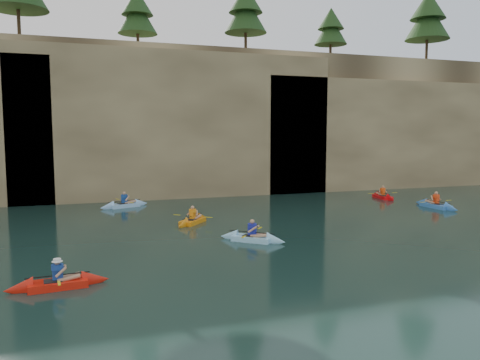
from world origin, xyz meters
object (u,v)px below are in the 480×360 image
object	(u,v)px
kayaker_ltblue_near	(252,238)
kayaker_red_far	(383,196)
main_kayaker	(58,283)
kayaker_orange	(193,221)

from	to	relation	value
kayaker_ltblue_near	kayaker_red_far	world-z (taller)	kayaker_ltblue_near
kayaker_ltblue_near	main_kayaker	bearing A→B (deg)	-112.14
main_kayaker	kayaker_orange	bearing A→B (deg)	49.01
kayaker_red_far	kayaker_ltblue_near	bearing A→B (deg)	131.61
kayaker_orange	kayaker_red_far	world-z (taller)	kayaker_orange
kayaker_red_far	main_kayaker	bearing A→B (deg)	128.66
kayaker_orange	kayaker_ltblue_near	bearing A→B (deg)	-120.79
main_kayaker	kayaker_orange	distance (m)	11.18
kayaker_orange	kayaker_red_far	bearing A→B (deg)	-31.94
kayaker_orange	main_kayaker	bearing A→B (deg)	-174.82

